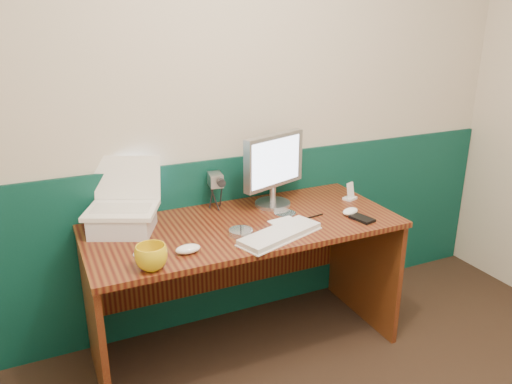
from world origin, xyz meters
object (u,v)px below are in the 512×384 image
keyboard (280,235)px  mug (151,257)px  camcorder (216,192)px  desk (244,288)px  monitor (273,170)px  laptop (119,186)px

keyboard → mug: (-0.64, -0.06, 0.04)m
keyboard → camcorder: bearing=87.2°
desk → camcorder: bearing=101.6°
monitor → keyboard: size_ratio=0.93×
mug → laptop: bearing=94.6°
keyboard → mug: size_ratio=3.20×
laptop → camcorder: bearing=35.6°
desk → mug: 0.75m
mug → camcorder: bearing=48.0°
monitor → camcorder: size_ratio=2.18×
monitor → laptop: bearing=161.6°
mug → keyboard: bearing=5.2°
keyboard → laptop: bearing=130.7°
desk → laptop: size_ratio=4.79×
monitor → keyboard: bearing=-131.4°
desk → laptop: bearing=164.7°
laptop → mug: 0.48m
monitor → mug: bearing=-169.7°
laptop → monitor: (0.83, 0.02, -0.03)m
desk → laptop: laptop is taller
laptop → camcorder: 0.55m
laptop → monitor: bearing=25.7°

